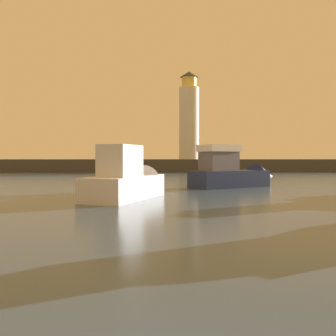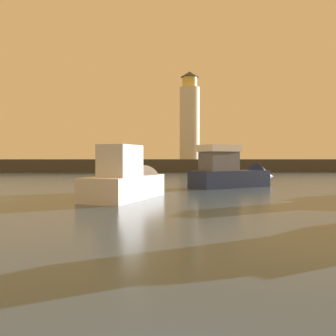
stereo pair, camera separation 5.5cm
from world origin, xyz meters
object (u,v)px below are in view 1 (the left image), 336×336
(mooring_buoy, at_px, (147,183))
(motorboat_4, at_px, (237,173))
(lighthouse, at_px, (189,118))
(motorboat_1, at_px, (132,181))

(mooring_buoy, bearing_deg, motorboat_4, 8.64)
(lighthouse, bearing_deg, motorboat_1, -100.68)
(lighthouse, xyz_separation_m, motorboat_4, (-0.01, -39.16, -8.97))
(motorboat_4, xyz_separation_m, mooring_buoy, (-8.05, -1.22, -0.74))
(mooring_buoy, bearing_deg, motorboat_1, -97.44)
(lighthouse, xyz_separation_m, mooring_buoy, (-8.06, -40.38, -9.71))
(motorboat_1, distance_m, motorboat_4, 12.62)
(lighthouse, xyz_separation_m, motorboat_1, (-9.05, -47.97, -9.12))
(lighthouse, distance_m, motorboat_1, 49.66)
(mooring_buoy, bearing_deg, lighthouse, 78.71)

